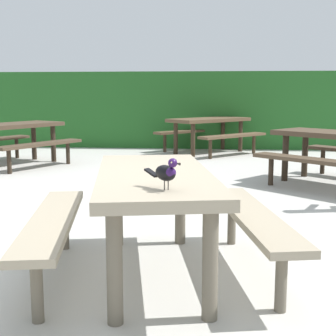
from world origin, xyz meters
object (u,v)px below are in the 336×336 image
Objects in this scene: bird_grackle at (167,172)px; picnic_table_mid_right at (209,127)px; picnic_table_far_centre at (12,134)px; picnic_table_foreground at (154,198)px.

bird_grackle is 0.09× the size of picnic_table_mid_right.
bird_grackle is at bearing -91.22° from picnic_table_mid_right.
picnic_table_far_centre is at bearing 120.74° from bird_grackle.
picnic_table_foreground is 8.78× the size of bird_grackle.
picnic_table_mid_right and picnic_table_far_centre have the same top height.
bird_grackle is (0.15, -0.61, 0.29)m from picnic_table_foreground.
picnic_table_foreground is at bearing -92.52° from picnic_table_mid_right.
picnic_table_mid_right is at bearing 31.28° from picnic_table_far_centre.
picnic_table_far_centre is (-3.27, 5.50, -0.29)m from bird_grackle.
picnic_table_foreground is at bearing -57.43° from picnic_table_far_centre.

